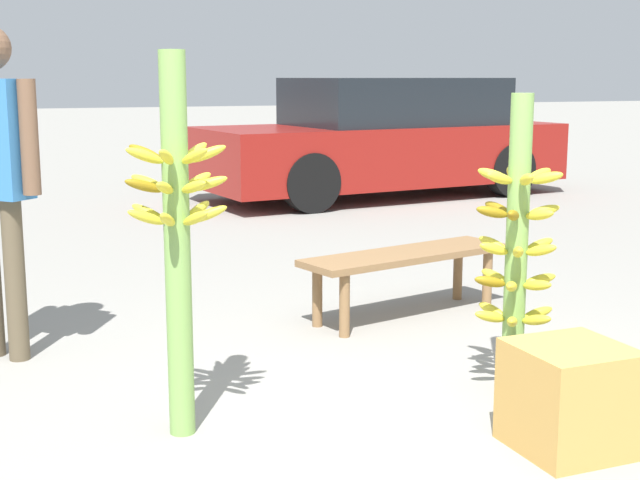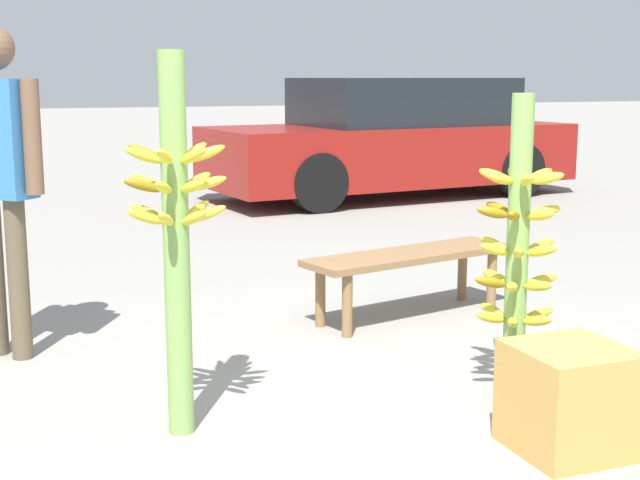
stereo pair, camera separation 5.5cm
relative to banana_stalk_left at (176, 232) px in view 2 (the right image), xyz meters
name	(u,v)px [view 2 (the right image)]	position (x,y,z in m)	size (l,w,h in m)	color
ground_plane	(384,454)	(0.68, -0.51, -0.84)	(80.00, 80.00, 0.00)	gray
banana_stalk_left	(176,232)	(0.00, 0.00, 0.00)	(0.41, 0.41, 1.55)	#7AA851
banana_stalk_center	(518,248)	(1.51, -0.13, -0.15)	(0.40, 0.39, 1.37)	#7AA851
market_bench	(410,262)	(1.69, 1.26, -0.49)	(1.42, 0.67, 0.40)	olive
parked_car	(394,140)	(4.03, 6.31, -0.15)	(4.60, 2.15, 1.43)	maroon
produce_crate	(569,399)	(1.37, -0.73, -0.63)	(0.42, 0.42, 0.42)	#C69347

